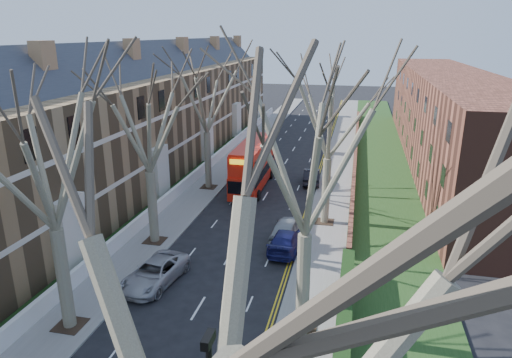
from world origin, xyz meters
The scene contains 17 objects.
pavement_left centered at (-6.00, 39.00, 0.06)m, with size 3.00×102.00×0.12m, color slate.
pavement_right centered at (6.00, 39.00, 0.06)m, with size 3.00×102.00×0.12m, color slate.
terrace_left centered at (-13.65, 31.00, 5.53)m, with size 9.70×78.00×13.60m.
flats_right centered at (17.46, 43.00, 4.98)m, with size 13.97×54.00×10.00m.
front_wall_left centered at (-7.65, 31.00, 0.62)m, with size 0.30×78.00×1.00m.
grass_verge_right centered at (10.50, 39.00, 0.15)m, with size 6.00×102.00×0.06m.
tree_left_mid centered at (-5.70, 6.00, 9.56)m, with size 10.50×10.50×14.71m.
tree_left_far centered at (-5.70, 16.00, 9.24)m, with size 10.15×10.15×14.22m.
tree_left_dist centered at (-5.70, 28.00, 9.56)m, with size 10.50×10.50×14.71m.
tree_right_near centered at (5.70, -6.00, 9.86)m, with size 10.85×10.85×15.20m.
tree_right_mid centered at (5.70, 8.00, 9.56)m, with size 10.50×10.50×14.71m.
tree_right_far centered at (5.70, 22.00, 9.24)m, with size 10.15×10.15×14.22m.
double_decker_bus centered at (-1.63, 29.13, 2.10)m, with size 2.69×10.19×4.28m.
car_left_far centered at (-3.31, 10.88, 0.70)m, with size 2.32×5.03×1.40m, color #9E9DA3.
car_right_near centered at (3.50, 16.93, 0.70)m, with size 1.95×4.80×1.39m, color #171852.
car_right_mid centered at (3.28, 18.66, 0.79)m, with size 1.86×4.61×1.57m, color #909498.
car_right_far centered at (3.67, 31.73, 0.73)m, with size 1.54×4.42×1.46m, color black.
Camera 1 is at (7.69, -10.98, 14.14)m, focal length 32.00 mm.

